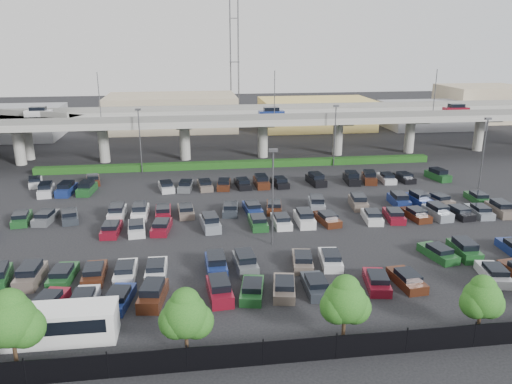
# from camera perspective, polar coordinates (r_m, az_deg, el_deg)

# --- Properties ---
(ground) EXTENTS (280.00, 280.00, 0.00)m
(ground) POSITION_cam_1_polar(r_m,az_deg,el_deg) (60.36, 0.59, -3.02)
(ground) COLOR black
(overpass) EXTENTS (150.00, 13.00, 15.80)m
(overpass) POSITION_cam_1_polar(r_m,az_deg,el_deg) (89.47, -2.54, 8.26)
(overpass) COLOR gray
(overpass) RESTS_ON ground
(hedge) EXTENTS (66.00, 1.60, 1.10)m
(hedge) POSITION_cam_1_polar(r_m,az_deg,el_deg) (83.95, -1.89, 3.19)
(hedge) COLOR #163810
(hedge) RESTS_ON ground
(fence) EXTENTS (70.00, 0.10, 2.00)m
(fence) POSITION_cam_1_polar(r_m,az_deg,el_deg) (35.39, 7.44, -17.32)
(fence) COLOR black
(fence) RESTS_ON ground
(tree_row) EXTENTS (65.07, 3.66, 5.94)m
(tree_row) POSITION_cam_1_polar(r_m,az_deg,el_deg) (35.40, 8.19, -12.36)
(tree_row) COLOR #332316
(tree_row) RESTS_ON ground
(shuttle_bus) EXTENTS (7.91, 2.75, 2.54)m
(shuttle_bus) POSITION_cam_1_polar(r_m,az_deg,el_deg) (39.44, -21.38, -13.73)
(shuttle_bus) COLOR white
(shuttle_bus) RESTS_ON ground
(parked_cars) EXTENTS (63.22, 41.70, 1.67)m
(parked_cars) POSITION_cam_1_polar(r_m,az_deg,el_deg) (56.72, 0.46, -3.71)
(parked_cars) COLOR #1B4E21
(parked_cars) RESTS_ON ground
(light_poles) EXTENTS (66.90, 48.38, 10.30)m
(light_poles) POSITION_cam_1_polar(r_m,az_deg,el_deg) (59.99, -3.57, 3.05)
(light_poles) COLOR #434348
(light_poles) RESTS_ON ground
(distant_buildings) EXTENTS (138.00, 24.00, 9.00)m
(distant_buildings) POSITION_cam_1_polar(r_m,az_deg,el_deg) (120.86, 2.16, 9.06)
(distant_buildings) COLOR gray
(distant_buildings) RESTS_ON ground
(comm_tower) EXTENTS (2.40, 2.40, 30.00)m
(comm_tower) POSITION_cam_1_polar(r_m,az_deg,el_deg) (130.71, -2.48, 14.90)
(comm_tower) COLOR #434348
(comm_tower) RESTS_ON ground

